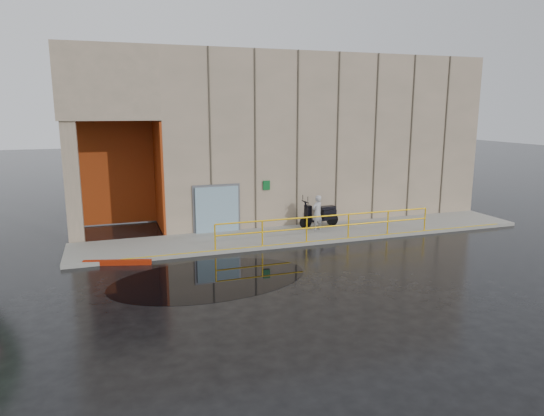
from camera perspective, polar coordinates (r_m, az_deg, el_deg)
The scene contains 8 objects.
ground at distance 16.07m, azimuth -2.48°, elevation -8.31°, with size 120.00×120.00×0.00m, color black.
sidewalk at distance 21.40m, azimuth 4.40°, elevation -3.04°, with size 20.00×3.00×0.15m, color gray.
building at distance 27.18m, azimuth 1.23°, elevation 8.91°, with size 20.00×10.17×8.00m.
guardrail at distance 20.16m, azimuth 6.59°, elevation -2.23°, with size 9.56×0.06×1.03m.
person at distance 21.64m, azimuth 5.34°, elevation -0.55°, with size 0.57×0.38×1.57m, color #AAA9AD.
scooter at distance 22.18m, azimuth 5.66°, elevation -0.05°, with size 1.98×0.78×1.51m.
red_curb at distance 18.23m, azimuth -17.74°, elevation -6.13°, with size 2.40×0.18×0.18m, color #991E07.
puddle at distance 16.14m, azimuth -7.32°, elevation -8.29°, with size 6.53×4.02×0.01m, color black.
Camera 1 is at (-4.24, -14.50, 5.45)m, focal length 32.00 mm.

